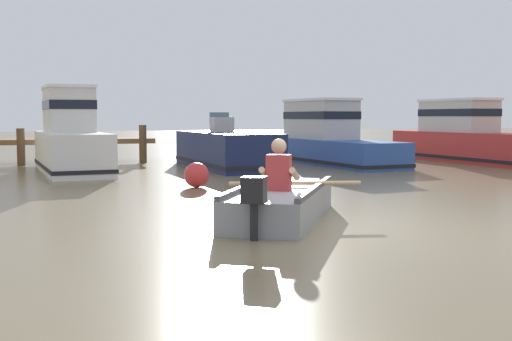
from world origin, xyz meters
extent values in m
plane|color=#7A6B4C|center=(0.00, 0.00, 0.00)|extent=(120.00, 120.00, 0.00)
cylinder|color=brown|center=(-4.57, 12.91, 0.57)|extent=(0.24, 0.24, 1.14)
cylinder|color=brown|center=(-0.86, 12.91, 0.61)|extent=(0.24, 0.24, 1.23)
cube|color=gray|center=(-0.53, 0.80, 0.22)|extent=(2.56, 3.22, 0.44)
cube|color=gray|center=(0.37, 2.28, 0.22)|extent=(0.72, 0.66, 0.42)
cube|color=#4D4E51|center=(-0.96, 1.07, 0.47)|extent=(1.65, 2.63, 0.08)
cube|color=#4D4E51|center=(-0.09, 0.54, 0.47)|extent=(1.65, 2.63, 0.08)
cube|color=#A0A2A8|center=(-0.58, 0.72, 0.40)|extent=(1.01, 0.77, 0.06)
cylinder|color=black|center=(-1.39, -0.60, 0.27)|extent=(0.14, 0.14, 0.54)
cube|color=black|center=(-1.39, -0.60, 0.62)|extent=(0.36, 0.35, 0.32)
cube|color=#B23333|center=(-0.61, 0.67, 0.70)|extent=(0.40, 0.37, 0.52)
sphere|color=tan|center=(-0.61, 0.67, 1.08)|extent=(0.22, 0.22, 0.22)
cylinder|color=tan|center=(-0.77, 0.83, 0.68)|extent=(0.30, 0.41, 0.23)
cylinder|color=tan|center=(-0.39, 0.60, 0.68)|extent=(0.30, 0.41, 0.23)
cylinder|color=tan|center=(-0.22, 1.02, 0.50)|extent=(1.96, 0.52, 0.06)
cube|color=white|center=(-3.17, 9.97, 0.54)|extent=(1.96, 5.02, 1.07)
cube|color=black|center=(-3.17, 9.97, 0.19)|extent=(2.01, 5.06, 0.10)
cube|color=silver|center=(-3.21, 10.41, 1.66)|extent=(1.37, 2.16, 1.18)
cube|color=black|center=(-3.21, 10.41, 1.81)|extent=(1.40, 2.19, 0.24)
cube|color=white|center=(-3.21, 10.41, 2.29)|extent=(1.43, 2.27, 0.08)
cube|color=#19234C|center=(1.17, 10.08, 0.52)|extent=(2.01, 5.08, 1.04)
cube|color=black|center=(1.17, 10.08, 0.18)|extent=(2.05, 5.13, 0.10)
cube|color=beige|center=(1.15, 10.45, 1.26)|extent=(0.63, 0.53, 0.44)
cube|color=slate|center=(1.13, 10.71, 1.44)|extent=(0.60, 0.08, 0.36)
cube|color=#2D519E|center=(4.75, 10.75, 0.39)|extent=(2.30, 6.71, 0.77)
cube|color=black|center=(4.75, 10.75, 0.14)|extent=(2.34, 6.75, 0.10)
cube|color=beige|center=(4.69, 11.34, 1.38)|extent=(1.57, 2.88, 1.22)
cube|color=black|center=(4.69, 11.34, 1.54)|extent=(1.60, 2.91, 0.24)
cube|color=white|center=(4.69, 11.34, 2.03)|extent=(1.64, 3.02, 0.08)
cube|color=#B72D28|center=(9.39, 9.93, 0.49)|extent=(1.98, 6.61, 0.98)
cube|color=black|center=(9.39, 9.93, 0.17)|extent=(2.03, 6.65, 0.10)
cube|color=beige|center=(9.35, 10.51, 1.50)|extent=(1.38, 2.81, 1.03)
cube|color=black|center=(9.35, 10.51, 1.63)|extent=(1.41, 2.85, 0.24)
cube|color=white|center=(9.35, 10.51, 2.05)|extent=(1.45, 2.95, 0.08)
sphere|color=red|center=(-0.78, 5.30, 0.27)|extent=(0.53, 0.53, 0.53)
camera|label=1|loc=(-3.72, -7.92, 1.51)|focal=44.93mm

